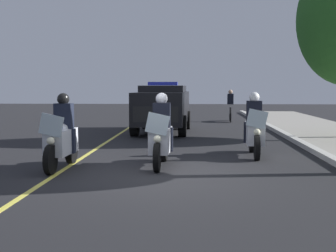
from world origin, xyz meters
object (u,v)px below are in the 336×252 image
object	(u,v)px
police_motorcycle_lead_left	(61,138)
cyclist_background	(230,106)
police_motorcycle_trailing	(254,130)
police_motorcycle_lead_right	(161,137)
police_suv	(163,106)

from	to	relation	value
police_motorcycle_lead_left	cyclist_background	size ratio (longest dim) A/B	1.22
police_motorcycle_trailing	police_motorcycle_lead_right	bearing A→B (deg)	-53.93
police_motorcycle_lead_left	police_motorcycle_trailing	bearing A→B (deg)	115.30
police_motorcycle_lead_right	police_motorcycle_trailing	bearing A→B (deg)	126.07
police_suv	police_motorcycle_lead_right	bearing A→B (deg)	3.44
police_motorcycle_lead_left	police_motorcycle_lead_right	size ratio (longest dim) A/B	1.00
police_motorcycle_lead_left	police_motorcycle_trailing	xyz separation A→B (m)	(-2.19, 4.63, 0.00)
police_motorcycle_lead_left	cyclist_background	bearing A→B (deg)	161.22
cyclist_background	police_suv	bearing A→B (deg)	-28.09
police_suv	police_motorcycle_trailing	bearing A→B (deg)	24.40
police_suv	cyclist_background	distance (m)	6.80
police_motorcycle_lead_left	cyclist_background	world-z (taller)	police_motorcycle_lead_left
police_motorcycle_lead_right	police_motorcycle_trailing	distance (m)	2.96
police_motorcycle_lead_left	police_suv	bearing A→B (deg)	168.46
police_motorcycle_lead_left	police_suv	xyz separation A→B (m)	(-8.54, 1.74, 0.37)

